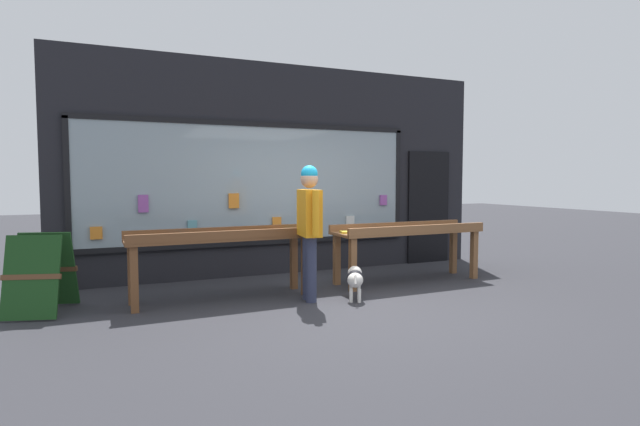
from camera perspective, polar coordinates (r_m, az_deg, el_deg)
The scene contains 7 objects.
ground_plane at distance 6.44m, azimuth 3.58°, elevation -10.34°, with size 40.00×40.00×0.00m, color #2D2D33.
shopfront_facade at distance 8.43m, azimuth -3.90°, elevation 4.76°, with size 7.28×0.29×3.48m.
display_table_left at distance 6.65m, azimuth -11.16°, elevation -3.43°, with size 2.41×0.62×0.93m.
display_table_right at distance 7.80m, azimuth 9.99°, elevation -2.52°, with size 2.41×0.70×0.90m.
person_browsing at distance 6.44m, azimuth -1.22°, elevation -0.92°, with size 0.28×0.68×1.76m.
small_dog at distance 6.60m, azimuth 4.03°, elevation -7.45°, with size 0.36×0.51×0.42m.
sandwich_board_sign at distance 6.77m, azimuth -29.28°, elevation -5.99°, with size 0.80×0.92×0.93m.
Camera 1 is at (-2.88, -5.54, 1.58)m, focal length 28.00 mm.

